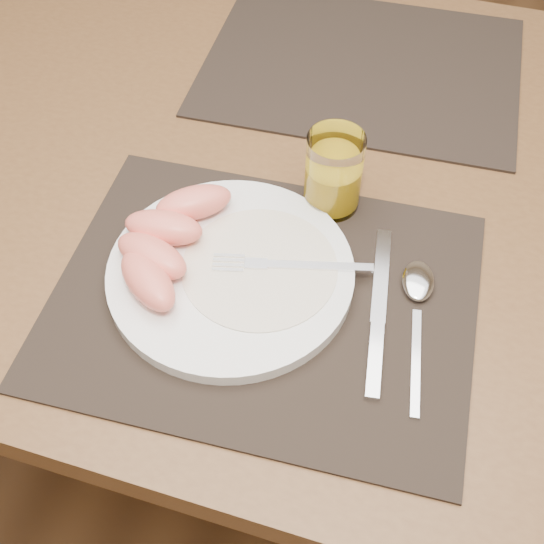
{
  "coord_description": "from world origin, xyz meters",
  "views": [
    {
      "loc": [
        0.14,
        -0.63,
        1.35
      ],
      "look_at": [
        0.01,
        -0.2,
        0.77
      ],
      "focal_mm": 45.0,
      "sensor_mm": 36.0,
      "label": 1
    }
  ],
  "objects_px": {
    "juice_glass": "(333,176)",
    "plate": "(231,272)",
    "table": "(307,208)",
    "placemat_far": "(362,65)",
    "spoon": "(418,292)",
    "fork": "(278,265)",
    "placemat_near": "(264,298)",
    "knife": "(378,322)"
  },
  "relations": [
    {
      "from": "plate",
      "to": "juice_glass",
      "type": "bearing_deg",
      "value": 61.31
    },
    {
      "from": "placemat_far",
      "to": "spoon",
      "type": "bearing_deg",
      "value": -69.37
    },
    {
      "from": "fork",
      "to": "placemat_near",
      "type": "bearing_deg",
      "value": -100.2
    },
    {
      "from": "table",
      "to": "juice_glass",
      "type": "bearing_deg",
      "value": -56.02
    },
    {
      "from": "knife",
      "to": "juice_glass",
      "type": "relative_size",
      "value": 2.19
    },
    {
      "from": "table",
      "to": "placemat_far",
      "type": "xyz_separation_m",
      "value": [
        0.02,
        0.22,
        0.09
      ]
    },
    {
      "from": "placemat_near",
      "to": "placemat_far",
      "type": "xyz_separation_m",
      "value": [
        0.01,
        0.44,
        0.0
      ]
    },
    {
      "from": "placemat_near",
      "to": "knife",
      "type": "relative_size",
      "value": 2.05
    },
    {
      "from": "table",
      "to": "fork",
      "type": "bearing_deg",
      "value": -85.83
    },
    {
      "from": "fork",
      "to": "juice_glass",
      "type": "relative_size",
      "value": 1.73
    },
    {
      "from": "table",
      "to": "fork",
      "type": "distance_m",
      "value": 0.22
    },
    {
      "from": "table",
      "to": "juice_glass",
      "type": "relative_size",
      "value": 13.95
    },
    {
      "from": "table",
      "to": "knife",
      "type": "relative_size",
      "value": 6.37
    },
    {
      "from": "plate",
      "to": "fork",
      "type": "height_order",
      "value": "fork"
    },
    {
      "from": "placemat_far",
      "to": "plate",
      "type": "height_order",
      "value": "plate"
    },
    {
      "from": "plate",
      "to": "spoon",
      "type": "bearing_deg",
      "value": 10.07
    },
    {
      "from": "juice_glass",
      "to": "plate",
      "type": "bearing_deg",
      "value": -118.69
    },
    {
      "from": "placemat_far",
      "to": "fork",
      "type": "bearing_deg",
      "value": -90.7
    },
    {
      "from": "placemat_far",
      "to": "placemat_near",
      "type": "bearing_deg",
      "value": -91.42
    },
    {
      "from": "plate",
      "to": "juice_glass",
      "type": "height_order",
      "value": "juice_glass"
    },
    {
      "from": "spoon",
      "to": "juice_glass",
      "type": "relative_size",
      "value": 1.91
    },
    {
      "from": "table",
      "to": "placemat_far",
      "type": "relative_size",
      "value": 3.11
    },
    {
      "from": "fork",
      "to": "knife",
      "type": "height_order",
      "value": "fork"
    },
    {
      "from": "juice_glass",
      "to": "placemat_near",
      "type": "bearing_deg",
      "value": -102.46
    },
    {
      "from": "juice_glass",
      "to": "table",
      "type": "bearing_deg",
      "value": 123.98
    },
    {
      "from": "placemat_near",
      "to": "spoon",
      "type": "relative_size",
      "value": 2.34
    },
    {
      "from": "table",
      "to": "placemat_far",
      "type": "height_order",
      "value": "placemat_far"
    },
    {
      "from": "knife",
      "to": "plate",
      "type": "bearing_deg",
      "value": 175.43
    },
    {
      "from": "fork",
      "to": "knife",
      "type": "xyz_separation_m",
      "value": [
        0.12,
        -0.03,
        -0.02
      ]
    },
    {
      "from": "fork",
      "to": "spoon",
      "type": "bearing_deg",
      "value": 6.72
    },
    {
      "from": "table",
      "to": "spoon",
      "type": "relative_size",
      "value": 7.29
    },
    {
      "from": "table",
      "to": "knife",
      "type": "height_order",
      "value": "knife"
    },
    {
      "from": "knife",
      "to": "spoon",
      "type": "distance_m",
      "value": 0.06
    },
    {
      "from": "placemat_near",
      "to": "fork",
      "type": "relative_size",
      "value": 2.6
    },
    {
      "from": "spoon",
      "to": "juice_glass",
      "type": "xyz_separation_m",
      "value": [
        -0.12,
        0.11,
        0.04
      ]
    },
    {
      "from": "table",
      "to": "fork",
      "type": "xyz_separation_m",
      "value": [
        0.01,
        -0.19,
        0.11
      ]
    },
    {
      "from": "placemat_near",
      "to": "juice_glass",
      "type": "height_order",
      "value": "juice_glass"
    },
    {
      "from": "table",
      "to": "plate",
      "type": "height_order",
      "value": "plate"
    },
    {
      "from": "fork",
      "to": "knife",
      "type": "relative_size",
      "value": 0.79
    },
    {
      "from": "table",
      "to": "placemat_far",
      "type": "distance_m",
      "value": 0.24
    },
    {
      "from": "table",
      "to": "plate",
      "type": "bearing_deg",
      "value": -99.75
    },
    {
      "from": "placemat_near",
      "to": "fork",
      "type": "distance_m",
      "value": 0.04
    }
  ]
}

